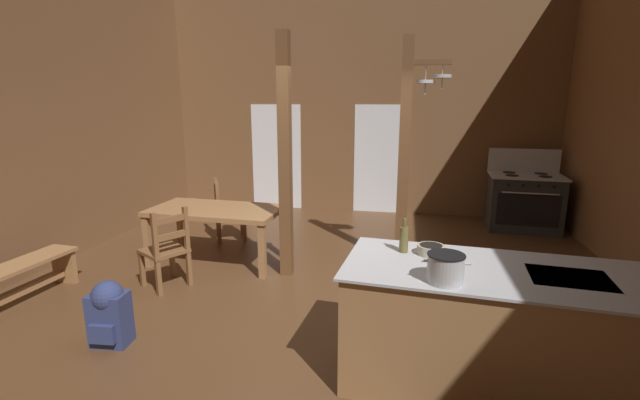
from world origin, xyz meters
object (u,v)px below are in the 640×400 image
object	(u,v)px
dining_table	(216,215)
mixing_bowl_on_counter	(431,250)
ladderback_chair_by_post	(166,250)
bench_along_left_wall	(22,275)
ladderback_chair_near_window	(227,211)
kitchen_island	(490,329)
stockpot_on_counter	(445,268)
backpack	(109,311)
bottle_tall_on_counter	(404,239)
stove_range	(524,201)

from	to	relation	value
dining_table	mixing_bowl_on_counter	distance (m)	3.22
ladderback_chair_by_post	dining_table	bearing A→B (deg)	75.84
dining_table	bench_along_left_wall	size ratio (longest dim) A/B	1.44
mixing_bowl_on_counter	ladderback_chair_by_post	bearing A→B (deg)	162.02
ladderback_chair_near_window	bench_along_left_wall	bearing A→B (deg)	-117.78
kitchen_island	stockpot_on_counter	bearing A→B (deg)	-142.33
ladderback_chair_by_post	mixing_bowl_on_counter	xyz separation A→B (m)	(2.86, -0.93, 0.52)
backpack	bottle_tall_on_counter	bearing A→B (deg)	6.58
kitchen_island	ladderback_chair_near_window	distance (m)	4.48
stove_range	bench_along_left_wall	size ratio (longest dim) A/B	1.09
stove_range	ladderback_chair_by_post	world-z (taller)	stove_range
dining_table	ladderback_chair_near_window	distance (m)	0.99
kitchen_island	backpack	bearing A→B (deg)	-179.36
kitchen_island	bottle_tall_on_counter	distance (m)	0.91
kitchen_island	bench_along_left_wall	size ratio (longest dim) A/B	1.85
stove_range	stockpot_on_counter	distance (m)	5.07
bench_along_left_wall	bottle_tall_on_counter	xyz separation A→B (m)	(3.98, -0.28, 0.75)
ladderback_chair_by_post	backpack	bearing A→B (deg)	-83.32
dining_table	mixing_bowl_on_counter	bearing A→B (deg)	-34.47
ladderback_chair_by_post	mixing_bowl_on_counter	size ratio (longest dim) A/B	4.44
ladderback_chair_near_window	bottle_tall_on_counter	size ratio (longest dim) A/B	3.41
ladderback_chair_near_window	mixing_bowl_on_counter	size ratio (longest dim) A/B	4.44
kitchen_island	dining_table	world-z (taller)	kitchen_island
ladderback_chair_by_post	stockpot_on_counter	world-z (taller)	stockpot_on_counter
ladderback_chair_by_post	backpack	world-z (taller)	ladderback_chair_by_post
stove_range	dining_table	xyz separation A→B (m)	(-4.40, -2.39, 0.17)
ladderback_chair_by_post	backpack	xyz separation A→B (m)	(0.14, -1.21, -0.14)
dining_table	bench_along_left_wall	xyz separation A→B (m)	(-1.55, -1.52, -0.35)
dining_table	ladderback_chair_by_post	world-z (taller)	ladderback_chair_by_post
dining_table	backpack	xyz separation A→B (m)	(-0.08, -2.09, -0.34)
dining_table	kitchen_island	bearing A→B (deg)	-33.65
dining_table	ladderback_chair_near_window	size ratio (longest dim) A/B	1.83
ladderback_chair_by_post	bench_along_left_wall	xyz separation A→B (m)	(-1.33, -0.64, -0.15)
ladderback_chair_by_post	bench_along_left_wall	world-z (taller)	ladderback_chair_by_post
kitchen_island	ladderback_chair_by_post	world-z (taller)	ladderback_chair_by_post
bench_along_left_wall	stockpot_on_counter	size ratio (longest dim) A/B	3.78
ladderback_chair_near_window	kitchen_island	bearing A→B (deg)	-41.77
stove_range	bottle_tall_on_counter	xyz separation A→B (m)	(-1.97, -4.19, 0.57)
bottle_tall_on_counter	stockpot_on_counter	bearing A→B (deg)	-63.49
ladderback_chair_by_post	stockpot_on_counter	size ratio (longest dim) A/B	2.98
backpack	stockpot_on_counter	distance (m)	2.89
ladderback_chair_by_post	mixing_bowl_on_counter	distance (m)	3.06
dining_table	bottle_tall_on_counter	bearing A→B (deg)	-36.51
kitchen_island	dining_table	size ratio (longest dim) A/B	1.28
stockpot_on_counter	mixing_bowl_on_counter	distance (m)	0.54
mixing_bowl_on_counter	backpack	bearing A→B (deg)	-174.21
dining_table	stockpot_on_counter	xyz separation A→B (m)	(2.70, -2.35, 0.39)
ladderback_chair_by_post	mixing_bowl_on_counter	bearing A→B (deg)	-17.98
bottle_tall_on_counter	stove_range	bearing A→B (deg)	64.83
stove_range	mixing_bowl_on_counter	bearing A→B (deg)	-112.70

